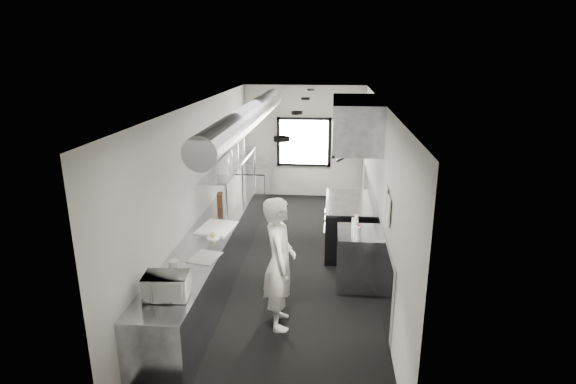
% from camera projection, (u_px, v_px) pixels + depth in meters
% --- Properties ---
extents(floor, '(3.00, 8.00, 0.01)m').
position_uv_depth(floor, '(289.00, 262.00, 8.25)').
color(floor, black).
rests_on(floor, ground).
extents(ceiling, '(3.00, 8.00, 0.01)m').
position_uv_depth(ceiling, '(289.00, 103.00, 7.43)').
color(ceiling, beige).
rests_on(ceiling, wall_back).
extents(wall_back, '(3.00, 0.02, 2.80)m').
position_uv_depth(wall_back, '(304.00, 142.00, 11.65)').
color(wall_back, '#B2B2A9').
rests_on(wall_back, floor).
extents(wall_front, '(3.00, 0.02, 2.80)m').
position_uv_depth(wall_front, '(247.00, 315.00, 4.03)').
color(wall_front, '#B2B2A9').
rests_on(wall_front, floor).
extents(wall_left, '(0.02, 8.00, 2.80)m').
position_uv_depth(wall_left, '(202.00, 184.00, 7.98)').
color(wall_left, '#B2B2A9').
rests_on(wall_left, floor).
extents(wall_right, '(0.02, 8.00, 2.80)m').
position_uv_depth(wall_right, '(379.00, 189.00, 7.71)').
color(wall_right, '#B2B2A9').
rests_on(wall_right, floor).
extents(wall_cladding, '(0.03, 5.50, 1.10)m').
position_uv_depth(wall_cladding, '(374.00, 230.00, 8.24)').
color(wall_cladding, gray).
rests_on(wall_cladding, wall_right).
extents(hvac_duct, '(0.40, 6.40, 0.40)m').
position_uv_depth(hvac_duct, '(251.00, 115.00, 7.95)').
color(hvac_duct, gray).
rests_on(hvac_duct, ceiling).
extents(service_window, '(1.36, 0.05, 1.25)m').
position_uv_depth(service_window, '(304.00, 142.00, 11.62)').
color(service_window, white).
rests_on(service_window, wall_back).
extents(exhaust_hood, '(0.81, 2.20, 0.88)m').
position_uv_depth(exhaust_hood, '(355.00, 123.00, 8.12)').
color(exhaust_hood, gray).
rests_on(exhaust_hood, ceiling).
extents(prep_counter, '(0.70, 6.00, 0.90)m').
position_uv_depth(prep_counter, '(218.00, 248.00, 7.75)').
color(prep_counter, gray).
rests_on(prep_counter, floor).
extents(pass_shelf, '(0.45, 3.00, 0.68)m').
position_uv_depth(pass_shelf, '(232.00, 163.00, 8.86)').
color(pass_shelf, gray).
rests_on(pass_shelf, prep_counter).
extents(range, '(0.88, 1.60, 0.94)m').
position_uv_depth(range, '(348.00, 225.00, 8.69)').
color(range, black).
rests_on(range, floor).
extents(bottle_station, '(0.65, 0.80, 0.90)m').
position_uv_depth(bottle_station, '(357.00, 258.00, 7.35)').
color(bottle_station, gray).
rests_on(bottle_station, floor).
extents(far_work_table, '(0.70, 1.20, 0.90)m').
position_uv_depth(far_work_table, '(254.00, 186.00, 11.27)').
color(far_work_table, gray).
rests_on(far_work_table, floor).
extents(notice_sheet_a, '(0.02, 0.28, 0.38)m').
position_uv_depth(notice_sheet_a, '(386.00, 200.00, 6.51)').
color(notice_sheet_a, silver).
rests_on(notice_sheet_a, wall_right).
extents(notice_sheet_b, '(0.02, 0.28, 0.38)m').
position_uv_depth(notice_sheet_b, '(388.00, 211.00, 6.19)').
color(notice_sheet_b, silver).
rests_on(notice_sheet_b, wall_right).
extents(line_cook, '(0.54, 0.73, 1.82)m').
position_uv_depth(line_cook, '(279.00, 263.00, 6.13)').
color(line_cook, silver).
rests_on(line_cook, floor).
extents(microwave, '(0.50, 0.40, 0.28)m').
position_uv_depth(microwave, '(166.00, 286.00, 5.27)').
color(microwave, white).
rests_on(microwave, prep_counter).
extents(deli_tub_a, '(0.15, 0.15, 0.10)m').
position_uv_depth(deli_tub_a, '(160.00, 286.00, 5.46)').
color(deli_tub_a, '#ABB3A4').
rests_on(deli_tub_a, prep_counter).
extents(deli_tub_b, '(0.18, 0.18, 0.10)m').
position_uv_depth(deli_tub_b, '(174.00, 264.00, 6.02)').
color(deli_tub_b, '#ABB3A4').
rests_on(deli_tub_b, prep_counter).
extents(newspaper, '(0.43, 0.50, 0.01)m').
position_uv_depth(newspaper, '(205.00, 257.00, 6.32)').
color(newspaper, white).
rests_on(newspaper, prep_counter).
extents(small_plate, '(0.21, 0.21, 0.02)m').
position_uv_depth(small_plate, '(213.00, 238.00, 6.97)').
color(small_plate, white).
rests_on(small_plate, prep_counter).
extents(pastry, '(0.08, 0.08, 0.08)m').
position_uv_depth(pastry, '(213.00, 235.00, 6.95)').
color(pastry, '#D3C16F').
rests_on(pastry, small_plate).
extents(cutting_board, '(0.60, 0.74, 0.02)m').
position_uv_depth(cutting_board, '(217.00, 228.00, 7.36)').
color(cutting_board, white).
rests_on(cutting_board, prep_counter).
extents(knife_block, '(0.13, 0.23, 0.24)m').
position_uv_depth(knife_block, '(220.00, 200.00, 8.39)').
color(knife_block, brown).
rests_on(knife_block, prep_counter).
extents(plate_stack_a, '(0.27, 0.27, 0.27)m').
position_uv_depth(plate_stack_a, '(222.00, 165.00, 8.00)').
color(plate_stack_a, white).
rests_on(plate_stack_a, pass_shelf).
extents(plate_stack_b, '(0.26, 0.26, 0.30)m').
position_uv_depth(plate_stack_b, '(226.00, 158.00, 8.50)').
color(plate_stack_b, white).
rests_on(plate_stack_b, pass_shelf).
extents(plate_stack_c, '(0.28, 0.28, 0.32)m').
position_uv_depth(plate_stack_c, '(233.00, 152.00, 8.92)').
color(plate_stack_c, white).
rests_on(plate_stack_c, pass_shelf).
extents(plate_stack_d, '(0.26, 0.26, 0.33)m').
position_uv_depth(plate_stack_d, '(239.00, 146.00, 9.50)').
color(plate_stack_d, white).
rests_on(plate_stack_d, pass_shelf).
extents(squeeze_bottle_a, '(0.09, 0.09, 0.20)m').
position_uv_depth(squeeze_bottle_a, '(358.00, 233.00, 6.90)').
color(squeeze_bottle_a, white).
rests_on(squeeze_bottle_a, bottle_station).
extents(squeeze_bottle_b, '(0.06, 0.06, 0.17)m').
position_uv_depth(squeeze_bottle_b, '(355.00, 231.00, 7.04)').
color(squeeze_bottle_b, white).
rests_on(squeeze_bottle_b, bottle_station).
extents(squeeze_bottle_c, '(0.08, 0.08, 0.20)m').
position_uv_depth(squeeze_bottle_c, '(356.00, 227.00, 7.16)').
color(squeeze_bottle_c, white).
rests_on(squeeze_bottle_c, bottle_station).
extents(squeeze_bottle_d, '(0.07, 0.07, 0.17)m').
position_uv_depth(squeeze_bottle_d, '(353.00, 223.00, 7.35)').
color(squeeze_bottle_d, white).
rests_on(squeeze_bottle_d, bottle_station).
extents(squeeze_bottle_e, '(0.08, 0.08, 0.18)m').
position_uv_depth(squeeze_bottle_e, '(356.00, 220.00, 7.48)').
color(squeeze_bottle_e, white).
rests_on(squeeze_bottle_e, bottle_station).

